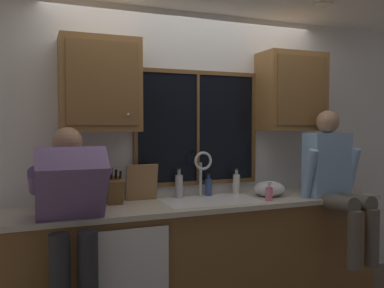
# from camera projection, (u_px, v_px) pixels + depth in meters

# --- Properties ---
(back_wall) EXTENTS (5.55, 0.12, 2.55)m
(back_wall) POSITION_uv_depth(u_px,v_px,m) (188.00, 155.00, 3.63)
(back_wall) COLOR silver
(back_wall) RESTS_ON floor
(ceiling_downlight_right) EXTENTS (0.14, 0.14, 0.01)m
(ceiling_downlight_right) POSITION_uv_depth(u_px,v_px,m) (323.00, 5.00, 3.29)
(ceiling_downlight_right) COLOR #FFEAB2
(window_glass) EXTENTS (1.10, 0.02, 0.95)m
(window_glass) POSITION_uv_depth(u_px,v_px,m) (197.00, 128.00, 3.58)
(window_glass) COLOR black
(window_frame_top) EXTENTS (1.17, 0.02, 0.04)m
(window_frame_top) POSITION_uv_depth(u_px,v_px,m) (198.00, 72.00, 3.54)
(window_frame_top) COLOR brown
(window_frame_bottom) EXTENTS (1.17, 0.02, 0.04)m
(window_frame_bottom) POSITION_uv_depth(u_px,v_px,m) (198.00, 183.00, 3.59)
(window_frame_bottom) COLOR brown
(window_frame_left) EXTENTS (0.03, 0.02, 0.95)m
(window_frame_left) POSITION_uv_depth(u_px,v_px,m) (136.00, 128.00, 3.36)
(window_frame_left) COLOR brown
(window_frame_right) EXTENTS (0.03, 0.02, 0.95)m
(window_frame_right) POSITION_uv_depth(u_px,v_px,m) (253.00, 128.00, 3.77)
(window_frame_right) COLOR brown
(window_mullion_center) EXTENTS (0.02, 0.02, 0.95)m
(window_mullion_center) POSITION_uv_depth(u_px,v_px,m) (198.00, 128.00, 3.56)
(window_mullion_center) COLOR brown
(lower_cabinet_run) EXTENTS (3.15, 0.58, 0.88)m
(lower_cabinet_run) POSITION_uv_depth(u_px,v_px,m) (202.00, 258.00, 3.34)
(lower_cabinet_run) COLOR brown
(lower_cabinet_run) RESTS_ON floor
(countertop) EXTENTS (3.21, 0.62, 0.04)m
(countertop) POSITION_uv_depth(u_px,v_px,m) (203.00, 204.00, 3.30)
(countertop) COLOR beige
(countertop) RESTS_ON lower_cabinet_run
(dishwasher_front) EXTENTS (0.60, 0.02, 0.74)m
(dishwasher_front) POSITION_uv_depth(u_px,v_px,m) (127.00, 282.00, 2.79)
(dishwasher_front) COLOR white
(upper_cabinet_left) EXTENTS (0.61, 0.36, 0.72)m
(upper_cabinet_left) POSITION_uv_depth(u_px,v_px,m) (100.00, 85.00, 3.09)
(upper_cabinet_left) COLOR olive
(upper_cabinet_right) EXTENTS (0.61, 0.36, 0.72)m
(upper_cabinet_right) POSITION_uv_depth(u_px,v_px,m) (291.00, 92.00, 3.73)
(upper_cabinet_right) COLOR olive
(sink) EXTENTS (0.80, 0.46, 0.21)m
(sink) POSITION_uv_depth(u_px,v_px,m) (211.00, 212.00, 3.34)
(sink) COLOR silver
(sink) RESTS_ON lower_cabinet_run
(faucet) EXTENTS (0.18, 0.09, 0.40)m
(faucet) POSITION_uv_depth(u_px,v_px,m) (203.00, 168.00, 3.49)
(faucet) COLOR silver
(faucet) RESTS_ON countertop
(person_standing) EXTENTS (0.53, 0.70, 1.54)m
(person_standing) POSITION_uv_depth(u_px,v_px,m) (71.00, 216.00, 2.64)
(person_standing) COLOR #262628
(person_standing) RESTS_ON floor
(person_sitting_on_counter) EXTENTS (0.54, 0.60, 1.26)m
(person_sitting_on_counter) POSITION_uv_depth(u_px,v_px,m) (335.00, 177.00, 3.46)
(person_sitting_on_counter) COLOR #595147
(person_sitting_on_counter) RESTS_ON countertop
(knife_block) EXTENTS (0.12, 0.18, 0.32)m
(knife_block) POSITION_uv_depth(u_px,v_px,m) (115.00, 191.00, 3.17)
(knife_block) COLOR brown
(knife_block) RESTS_ON countertop
(cutting_board) EXTENTS (0.26, 0.08, 0.31)m
(cutting_board) POSITION_uv_depth(u_px,v_px,m) (142.00, 182.00, 3.33)
(cutting_board) COLOR #997047
(cutting_board) RESTS_ON countertop
(mixing_bowl) EXTENTS (0.28, 0.28, 0.14)m
(mixing_bowl) POSITION_uv_depth(u_px,v_px,m) (269.00, 189.00, 3.56)
(mixing_bowl) COLOR silver
(mixing_bowl) RESTS_ON countertop
(soap_dispenser) EXTENTS (0.06, 0.07, 0.16)m
(soap_dispenser) POSITION_uv_depth(u_px,v_px,m) (269.00, 193.00, 3.33)
(soap_dispenser) COLOR pink
(soap_dispenser) RESTS_ON countertop
(bottle_green_glass) EXTENTS (0.06, 0.06, 0.20)m
(bottle_green_glass) POSITION_uv_depth(u_px,v_px,m) (208.00, 187.00, 3.56)
(bottle_green_glass) COLOR #334C8C
(bottle_green_glass) RESTS_ON countertop
(bottle_tall_clear) EXTENTS (0.06, 0.06, 0.24)m
(bottle_tall_clear) POSITION_uv_depth(u_px,v_px,m) (236.00, 184.00, 3.64)
(bottle_tall_clear) COLOR silver
(bottle_tall_clear) RESTS_ON countertop
(bottle_amber_small) EXTENTS (0.07, 0.07, 0.26)m
(bottle_amber_small) POSITION_uv_depth(u_px,v_px,m) (179.00, 186.00, 3.45)
(bottle_amber_small) COLOR #B7B7BC
(bottle_amber_small) RESTS_ON countertop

